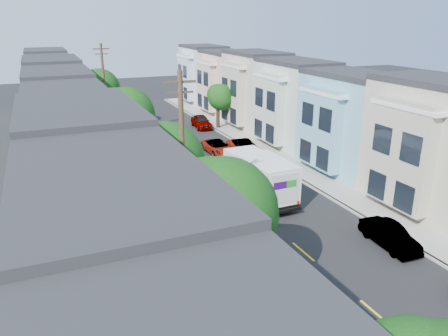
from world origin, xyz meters
name	(u,v)px	position (x,y,z in m)	size (l,w,h in m)	color
ground	(303,252)	(0.00, 0.00, 0.00)	(160.00, 160.00, 0.00)	black
road_slab	(208,171)	(0.00, 15.00, 0.01)	(12.00, 70.00, 0.02)	black
curb_left	(138,180)	(-6.05, 15.00, 0.07)	(0.30, 70.00, 0.15)	gray
curb_right	(270,162)	(6.05, 15.00, 0.07)	(0.30, 70.00, 0.15)	gray
sidewalk_left	(122,182)	(-7.35, 15.00, 0.07)	(2.60, 70.00, 0.15)	gray
sidewalk_right	(282,160)	(7.35, 15.00, 0.07)	(2.60, 70.00, 0.15)	gray
centerline	(208,171)	(0.00, 15.00, 0.00)	(0.12, 70.00, 0.01)	gold
townhouse_row_left	(73,190)	(-11.15, 15.00, 0.00)	(5.00, 70.00, 8.50)	#73B3C9
townhouse_row_right	(316,156)	(11.15, 15.00, 0.00)	(5.00, 70.00, 8.50)	#73B3C9
tree_b	(221,213)	(-6.30, -3.01, 4.85)	(4.70, 4.70, 7.22)	black
tree_c	(164,161)	(-6.30, 5.68, 4.49)	(4.70, 4.70, 6.86)	black
tree_d	(126,116)	(-6.30, 17.11, 4.96)	(4.63, 4.63, 7.30)	black
tree_e	(99,90)	(-6.30, 32.79, 4.84)	(4.70, 4.70, 7.21)	black
tree_far_r	(220,98)	(6.89, 28.78, 3.70)	(3.10, 3.10, 5.29)	black
utility_pole_near	(183,170)	(-6.30, 2.00, 5.15)	(1.60, 0.26, 10.00)	#42301E
utility_pole_far	(105,93)	(-6.30, 28.00, 5.15)	(1.60, 0.26, 10.00)	#42301E
fedex_truck	(260,176)	(1.23, 7.75, 1.83)	(2.62, 6.81, 3.27)	silver
lead_sedan	(218,147)	(2.74, 19.34, 0.64)	(2.13, 4.62, 1.28)	black
parked_left_c	(224,261)	(-4.90, -0.09, 0.64)	(1.80, 4.28, 1.28)	#9C9EA0
parked_left_d	(167,188)	(-4.90, 10.59, 0.76)	(2.52, 5.46, 1.52)	black
parked_right_b	(390,236)	(4.90, -1.36, 0.67)	(1.41, 4.00, 1.33)	#B7B8C6
parked_right_c	(245,148)	(4.90, 17.76, 0.73)	(2.44, 5.29, 1.47)	black
parked_right_d	(201,122)	(4.90, 29.91, 0.76)	(1.80, 4.70, 1.52)	black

